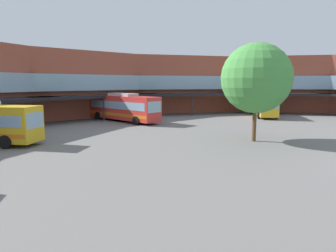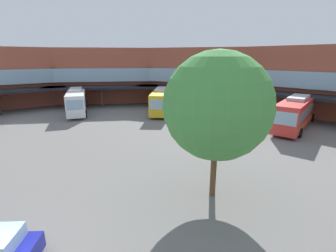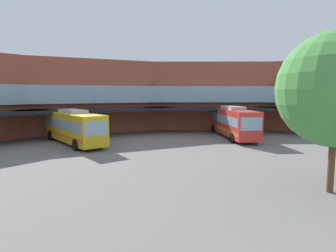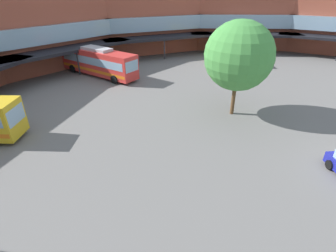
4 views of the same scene
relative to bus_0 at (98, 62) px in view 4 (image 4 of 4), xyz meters
The scene contains 4 objects.
station_building 11.82m from the bus_0, 136.97° to the right, with size 85.22×53.37×9.90m.
bus_0 is the anchor object (origin of this frame).
bus_2 22.16m from the bus_0, 37.11° to the right, with size 10.87×7.51×3.82m.
plaza_tree 20.33m from the bus_0, 99.62° to the right, with size 6.20×6.20×8.75m.
Camera 4 is at (-18.50, 4.24, 11.26)m, focal length 27.96 mm.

